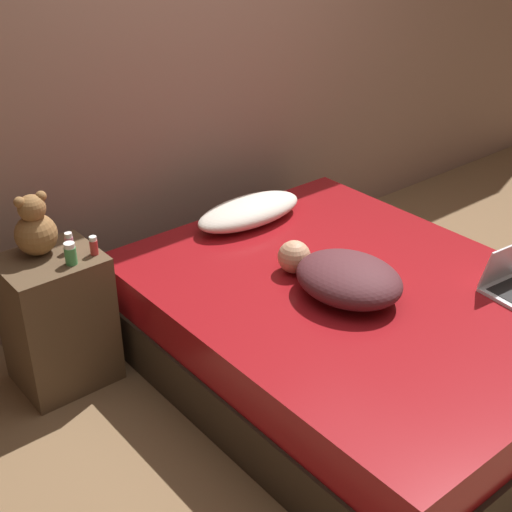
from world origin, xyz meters
TOP-DOWN VIEW (x-y plane):
  - ground_plane at (0.00, 0.00)m, footprint 12.00×12.00m
  - wall_back at (0.00, 1.31)m, footprint 8.00×0.06m
  - bed at (0.00, 0.00)m, footprint 1.61×2.06m
  - nightstand at (-1.08, 0.83)m, footprint 0.43×0.37m
  - pillow at (0.04, 0.82)m, footprint 0.64×0.29m
  - person_lying at (-0.09, 0.00)m, footprint 0.46×0.66m
  - laptop at (0.52, -0.45)m, footprint 0.30×0.23m
  - teddy_bear at (-1.09, 0.90)m, footprint 0.19×0.19m
  - bottle_pink at (-0.97, 0.83)m, footprint 0.04×0.04m
  - bottle_green at (-1.02, 0.72)m, footprint 0.05×0.05m
  - bottle_red at (-0.90, 0.74)m, footprint 0.04×0.04m

SIDE VIEW (x-z plane):
  - ground_plane at x=0.00m, z-range 0.00..0.00m
  - bed at x=0.00m, z-range 0.00..0.48m
  - nightstand at x=-1.08m, z-range 0.00..0.65m
  - laptop at x=0.52m, z-range 0.42..0.64m
  - pillow at x=0.04m, z-range 0.48..0.60m
  - person_lying at x=-0.09m, z-range 0.48..0.65m
  - bottle_red at x=-0.90m, z-range 0.65..0.74m
  - bottle_pink at x=-0.97m, z-range 0.65..0.74m
  - bottle_green at x=-1.02m, z-range 0.65..0.75m
  - teddy_bear at x=-1.09m, z-range 0.63..0.92m
  - wall_back at x=0.00m, z-range 0.00..2.60m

